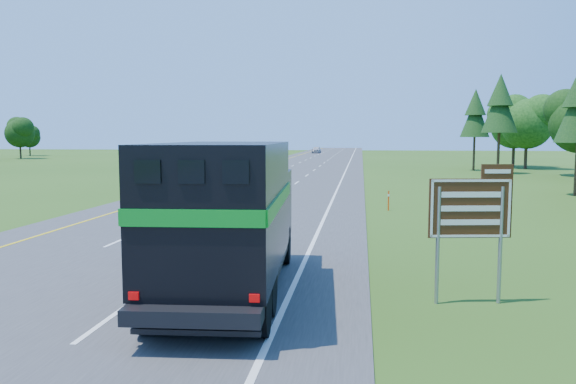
% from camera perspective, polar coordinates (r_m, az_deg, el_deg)
% --- Properties ---
extents(road, '(15.00, 260.00, 0.04)m').
position_cam_1_polar(road, '(59.79, 0.47, 1.90)').
color(road, '#38383A').
rests_on(road, ground).
extents(lane_markings, '(11.15, 260.00, 0.01)m').
position_cam_1_polar(lane_markings, '(59.79, 0.47, 1.92)').
color(lane_markings, yellow).
rests_on(lane_markings, road).
extents(horse_truck, '(3.20, 8.73, 3.80)m').
position_cam_1_polar(horse_truck, '(14.02, -6.05, -2.22)').
color(horse_truck, black).
rests_on(horse_truck, road).
extents(white_suv, '(3.12, 5.98, 1.61)m').
position_cam_1_polar(white_suv, '(61.03, -2.42, 2.75)').
color(white_suv, white).
rests_on(white_suv, road).
extents(far_car, '(2.06, 4.67, 1.56)m').
position_cam_1_polar(far_car, '(130.35, 2.91, 4.31)').
color(far_car, '#B4B4BB').
rests_on(far_car, road).
extents(exit_sign, '(1.96, 0.36, 3.34)m').
position_cam_1_polar(exit_sign, '(13.94, 18.16, -2.12)').
color(exit_sign, gray).
rests_on(exit_sign, ground).
extents(delineator, '(0.09, 0.05, 1.07)m').
position_cam_1_polar(delineator, '(30.61, 10.17, -0.80)').
color(delineator, '#F1430C').
rests_on(delineator, ground).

